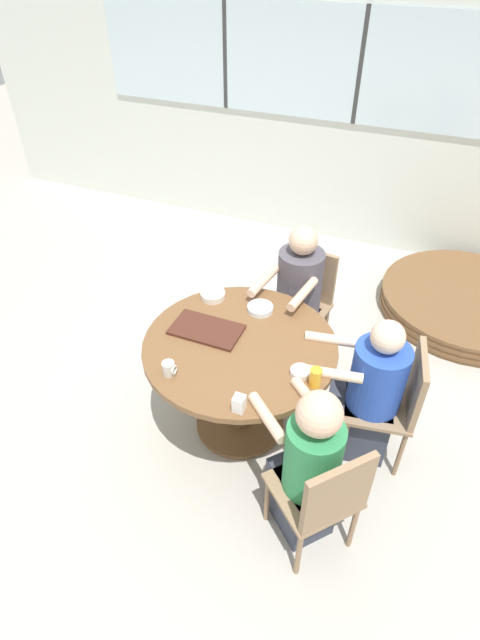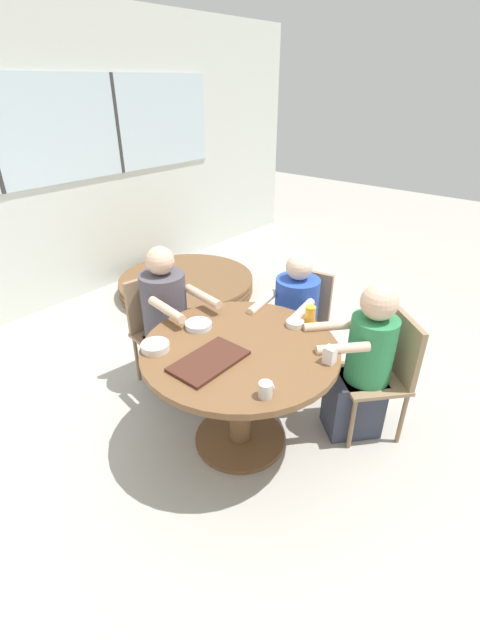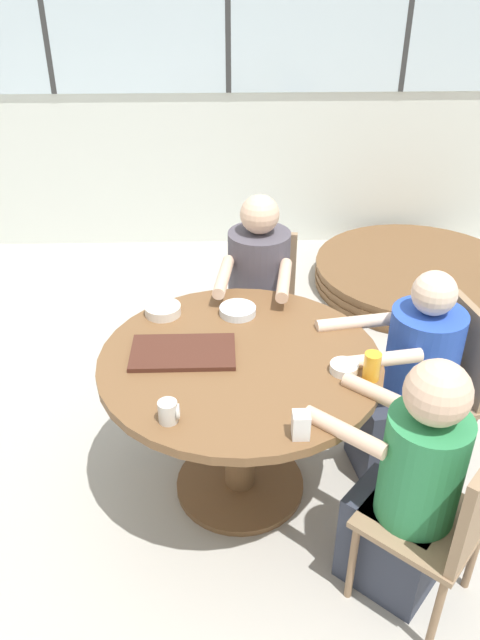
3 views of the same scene
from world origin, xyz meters
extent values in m
plane|color=#B2ADA3|center=(0.00, 0.00, 0.00)|extent=(16.00, 16.00, 0.00)
cube|color=silver|center=(0.00, 2.82, 1.40)|extent=(8.40, 0.06, 2.80)
cube|color=silver|center=(0.00, 2.78, 1.71)|extent=(5.20, 0.02, 0.96)
cube|color=#333333|center=(-1.30, 2.77, 1.71)|extent=(0.04, 0.01, 0.96)
cube|color=#333333|center=(0.00, 2.77, 1.71)|extent=(0.04, 0.01, 0.96)
cylinder|color=brown|center=(0.00, 0.00, 0.73)|extent=(1.18, 1.18, 0.04)
cylinder|color=brown|center=(0.00, 0.00, 0.35)|extent=(0.14, 0.14, 0.71)
cylinder|color=brown|center=(0.00, 0.00, 0.01)|extent=(0.60, 0.60, 0.03)
cube|color=#937556|center=(0.13, 0.86, 0.42)|extent=(0.46, 0.46, 0.03)
cube|color=#937556|center=(0.16, 1.04, 0.64)|extent=(0.38, 0.09, 0.42)
cylinder|color=#8C6B4C|center=(0.27, 0.67, 0.20)|extent=(0.03, 0.03, 0.40)
cylinder|color=#8C6B4C|center=(-0.06, 0.72, 0.20)|extent=(0.03, 0.03, 0.40)
cylinder|color=#8C6B4C|center=(0.32, 1.00, 0.20)|extent=(0.03, 0.03, 0.40)
cylinder|color=#8C6B4C|center=(-0.01, 1.05, 0.20)|extent=(0.03, 0.03, 0.40)
cube|color=#937556|center=(0.86, 0.14, 0.42)|extent=(0.46, 0.46, 0.03)
cube|color=#937556|center=(1.03, 0.17, 0.64)|extent=(0.10, 0.38, 0.42)
cylinder|color=#8C6B4C|center=(0.72, -0.05, 0.20)|extent=(0.03, 0.03, 0.40)
cylinder|color=#8C6B4C|center=(0.66, 0.28, 0.20)|extent=(0.03, 0.03, 0.40)
cylinder|color=#8C6B4C|center=(1.05, 0.00, 0.20)|extent=(0.03, 0.03, 0.40)
cylinder|color=#8C6B4C|center=(1.00, 0.34, 0.20)|extent=(0.03, 0.03, 0.40)
cube|color=#937556|center=(0.65, -0.58, 0.42)|extent=(0.56, 0.56, 0.03)
cube|color=#937556|center=(0.78, -0.70, 0.64)|extent=(0.28, 0.31, 0.42)
cylinder|color=#8C6B4C|center=(0.41, -0.59, 0.20)|extent=(0.03, 0.03, 0.40)
cylinder|color=#8C6B4C|center=(0.64, -0.34, 0.20)|extent=(0.03, 0.03, 0.40)
cylinder|color=#8C6B4C|center=(0.66, -0.82, 0.20)|extent=(0.03, 0.03, 0.40)
cylinder|color=#8C6B4C|center=(0.89, -0.56, 0.20)|extent=(0.03, 0.03, 0.40)
cube|color=#333847|center=(0.11, 0.76, 0.21)|extent=(0.35, 0.43, 0.43)
cylinder|color=#4C4751|center=(0.12, 0.82, 0.69)|extent=(0.32, 0.32, 0.51)
sphere|color=#DBB293|center=(0.12, 0.82, 1.04)|extent=(0.20, 0.20, 0.20)
cylinder|color=#DBB293|center=(0.23, 0.52, 0.83)|extent=(0.11, 0.36, 0.06)
cylinder|color=#DBB293|center=(-0.06, 0.57, 0.83)|extent=(0.11, 0.36, 0.06)
cube|color=#333847|center=(0.75, 0.13, 0.21)|extent=(0.43, 0.35, 0.43)
cylinder|color=#284CB7|center=(0.82, 0.14, 0.65)|extent=(0.32, 0.32, 0.43)
sphere|color=beige|center=(0.82, 0.14, 0.96)|extent=(0.19, 0.19, 0.19)
cylinder|color=beige|center=(0.57, -0.05, 0.76)|extent=(0.36, 0.12, 0.06)
cylinder|color=beige|center=(0.52, 0.23, 0.76)|extent=(0.36, 0.12, 0.06)
cube|color=#333847|center=(0.58, -0.51, 0.21)|extent=(0.43, 0.43, 0.43)
cylinder|color=#2D844C|center=(0.62, -0.55, 0.65)|extent=(0.29, 0.29, 0.44)
sphere|color=#DBB293|center=(0.62, -0.55, 0.98)|extent=(0.22, 0.22, 0.22)
cylinder|color=#DBB293|center=(0.35, -0.48, 0.76)|extent=(0.28, 0.26, 0.06)
cylinder|color=#DBB293|center=(0.52, -0.29, 0.76)|extent=(0.28, 0.26, 0.06)
cube|color=#472319|center=(-0.24, 0.03, 0.76)|extent=(0.43, 0.25, 0.02)
cylinder|color=beige|center=(-0.27, -0.39, 0.79)|extent=(0.07, 0.07, 0.08)
torus|color=beige|center=(-0.23, -0.39, 0.79)|extent=(0.01, 0.06, 0.06)
cylinder|color=gold|center=(0.51, -0.16, 0.81)|extent=(0.07, 0.07, 0.12)
cube|color=silver|center=(0.19, -0.48, 0.80)|extent=(0.06, 0.06, 0.10)
cylinder|color=silver|center=(-0.34, 0.35, 0.77)|extent=(0.17, 0.17, 0.04)
cylinder|color=white|center=(0.41, -0.11, 0.77)|extent=(0.11, 0.11, 0.04)
cylinder|color=silver|center=(0.00, 0.34, 0.77)|extent=(0.17, 0.17, 0.04)
cylinder|color=brown|center=(1.37, 1.94, 0.01)|extent=(1.48, 1.48, 0.03)
cylinder|color=brown|center=(1.37, 1.94, 0.04)|extent=(1.50, 1.50, 0.03)
cylinder|color=brown|center=(1.37, 1.94, 0.07)|extent=(1.48, 1.48, 0.03)
cylinder|color=brown|center=(1.37, 1.94, 0.10)|extent=(1.50, 1.50, 0.03)
cylinder|color=brown|center=(1.37, 1.94, 0.14)|extent=(1.48, 1.48, 0.03)
cylinder|color=brown|center=(1.37, 1.94, 0.16)|extent=(1.50, 1.50, 0.03)
camera|label=1|loc=(0.85, -2.07, 2.75)|focal=28.00mm
camera|label=2|loc=(-1.62, -1.36, 2.12)|focal=24.00mm
camera|label=3|loc=(-0.07, -2.11, 2.23)|focal=35.00mm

